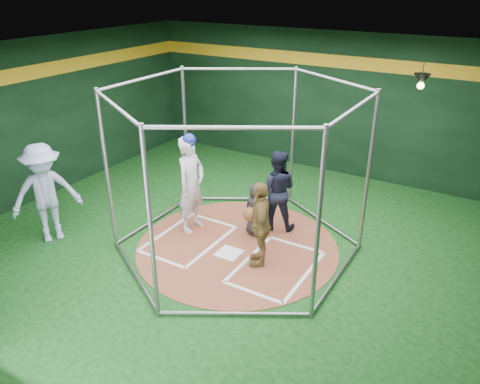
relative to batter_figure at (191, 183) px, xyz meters
The scene contains 12 objects.
room_shell 1.36m from the batter_figure, ahead, with size 10.10×9.10×3.53m.
clay_disc 1.51m from the batter_figure, ahead, with size 3.80×3.80×0.01m, color brown.
home_plate 1.56m from the batter_figure, 21.16° to the right, with size 0.43×0.43×0.01m, color white.
batter_box_left 1.07m from the batter_figure, 65.34° to the right, with size 1.17×1.77×0.01m.
batter_box_right 2.33m from the batter_figure, 10.54° to the right, with size 1.17×1.77×0.01m.
batting_cage 1.24m from the batter_figure, ahead, with size 4.05×4.67×3.00m.
pendant_lamp_near 5.11m from the batter_figure, 46.15° to the left, with size 0.34×0.34×0.90m.
batter_figure is the anchor object (origin of this frame).
visitor_leopard 1.81m from the batter_figure, 12.84° to the right, with size 0.91×0.38×1.56m, color #A78A47.
catcher_figure 1.35m from the batter_figure, 19.78° to the left, with size 0.56×0.59×1.08m.
umpire 1.68m from the batter_figure, 32.69° to the left, with size 0.80×0.62×1.64m, color black.
bystander_blue 2.71m from the batter_figure, 140.85° to the right, with size 1.25×0.72×1.94m, color #9CABCE.
Camera 1 is at (3.94, -6.48, 4.68)m, focal length 35.00 mm.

